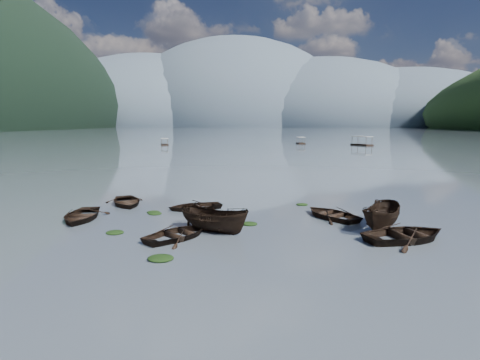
# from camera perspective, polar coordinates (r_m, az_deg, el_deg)

# --- Properties ---
(ground_plane) EXTENTS (2400.00, 2400.00, 0.00)m
(ground_plane) POSITION_cam_1_polar(r_m,az_deg,el_deg) (19.15, -2.02, -11.34)
(ground_plane) COLOR #4E5862
(haze_mtn_a) EXTENTS (520.00, 520.00, 280.00)m
(haze_mtn_a) POSITION_cam_1_polar(r_m,az_deg,el_deg) (954.51, -12.87, 7.97)
(haze_mtn_a) COLOR #475666
(haze_mtn_a) RESTS_ON ground
(haze_mtn_b) EXTENTS (520.00, 520.00, 340.00)m
(haze_mtn_b) POSITION_cam_1_polar(r_m,az_deg,el_deg) (920.02, -0.69, 8.17)
(haze_mtn_b) COLOR #475666
(haze_mtn_b) RESTS_ON ground
(haze_mtn_c) EXTENTS (520.00, 520.00, 260.00)m
(haze_mtn_c) POSITION_cam_1_polar(r_m,az_deg,el_deg) (928.32, 11.85, 7.99)
(haze_mtn_c) COLOR #475666
(haze_mtn_c) RESTS_ON ground
(haze_mtn_d) EXTENTS (520.00, 520.00, 220.00)m
(haze_mtn_d) POSITION_cam_1_polar(r_m,az_deg,el_deg) (971.58, 22.49, 7.55)
(haze_mtn_d) COLOR #475666
(haze_mtn_d) RESTS_ON ground
(rowboat_0) EXTENTS (3.91, 5.00, 0.94)m
(rowboat_0) POSITION_cam_1_polar(r_m,az_deg,el_deg) (28.07, -23.02, -5.55)
(rowboat_0) COLOR black
(rowboat_0) RESTS_ON ground
(rowboat_1) EXTENTS (5.06, 5.21, 0.88)m
(rowboat_1) POSITION_cam_1_polar(r_m,az_deg,el_deg) (22.10, -9.39, -8.70)
(rowboat_1) COLOR black
(rowboat_1) RESTS_ON ground
(rowboat_2) EXTENTS (5.02, 3.68, 1.82)m
(rowboat_2) POSITION_cam_1_polar(r_m,az_deg,el_deg) (23.04, -3.92, -7.88)
(rowboat_2) COLOR black
(rowboat_2) RESTS_ON ground
(rowboat_3) EXTENTS (5.12, 5.42, 0.91)m
(rowboat_3) POSITION_cam_1_polar(r_m,az_deg,el_deg) (27.14, 13.77, -5.58)
(rowboat_3) COLOR black
(rowboat_3) RESTS_ON ground
(rowboat_4) EXTENTS (6.07, 5.23, 1.06)m
(rowboat_4) POSITION_cam_1_polar(r_m,az_deg,el_deg) (23.39, 23.97, -8.37)
(rowboat_4) COLOR black
(rowboat_4) RESTS_ON ground
(rowboat_5) EXTENTS (4.08, 5.17, 1.90)m
(rowboat_5) POSITION_cam_1_polar(r_m,az_deg,el_deg) (25.12, 20.75, -7.04)
(rowboat_5) COLOR black
(rowboat_5) RESTS_ON ground
(rowboat_6) EXTENTS (4.81, 5.35, 0.91)m
(rowboat_6) POSITION_cam_1_polar(r_m,az_deg,el_deg) (31.80, -16.90, -3.63)
(rowboat_6) COLOR black
(rowboat_6) RESTS_ON ground
(rowboat_7) EXTENTS (4.97, 4.40, 0.85)m
(rowboat_7) POSITION_cam_1_polar(r_m,az_deg,el_deg) (29.08, -6.87, -4.44)
(rowboat_7) COLOR black
(rowboat_7) RESTS_ON ground
(weed_clump_0) EXTENTS (1.08, 0.89, 0.24)m
(weed_clump_0) POSITION_cam_1_polar(r_m,az_deg,el_deg) (23.88, -18.52, -7.73)
(weed_clump_0) COLOR black
(weed_clump_0) RESTS_ON ground
(weed_clump_1) EXTENTS (1.08, 0.86, 0.24)m
(weed_clump_1) POSITION_cam_1_polar(r_m,az_deg,el_deg) (24.56, 1.41, -6.82)
(weed_clump_1) COLOR black
(weed_clump_1) RESTS_ON ground
(weed_clump_2) EXTENTS (1.28, 1.03, 0.28)m
(weed_clump_2) POSITION_cam_1_polar(r_m,az_deg,el_deg) (18.89, -11.99, -11.80)
(weed_clump_2) COLOR black
(weed_clump_2) RESTS_ON ground
(weed_clump_3) EXTENTS (0.84, 0.71, 0.19)m
(weed_clump_3) POSITION_cam_1_polar(r_m,az_deg,el_deg) (28.68, 12.83, -4.78)
(weed_clump_3) COLOR black
(weed_clump_3) RESTS_ON ground
(weed_clump_4) EXTENTS (1.26, 1.00, 0.26)m
(weed_clump_4) POSITION_cam_1_polar(r_m,az_deg,el_deg) (26.09, 20.70, -6.46)
(weed_clump_4) COLOR black
(weed_clump_4) RESTS_ON ground
(weed_clump_5) EXTENTS (0.99, 0.80, 0.21)m
(weed_clump_5) POSITION_cam_1_polar(r_m,az_deg,el_deg) (28.00, -12.81, -5.11)
(weed_clump_5) COLOR black
(weed_clump_5) RESTS_ON ground
(weed_clump_6) EXTENTS (0.98, 0.81, 0.20)m
(weed_clump_6) POSITION_cam_1_polar(r_m,az_deg,el_deg) (28.48, -13.06, -4.88)
(weed_clump_6) COLOR black
(weed_clump_6) RESTS_ON ground
(weed_clump_7) EXTENTS (0.96, 0.76, 0.21)m
(weed_clump_7) POSITION_cam_1_polar(r_m,az_deg,el_deg) (30.73, 9.43, -3.79)
(weed_clump_7) COLOR black
(weed_clump_7) RESTS_ON ground
(pontoon_left) EXTENTS (3.57, 5.59, 1.99)m
(pontoon_left) POSITION_cam_1_polar(r_m,az_deg,el_deg) (117.69, -11.41, 5.23)
(pontoon_left) COLOR black
(pontoon_left) RESTS_ON ground
(pontoon_centre) EXTENTS (2.70, 5.67, 2.11)m
(pontoon_centre) POSITION_cam_1_polar(r_m,az_deg,el_deg) (124.93, 9.24, 5.47)
(pontoon_centre) COLOR black
(pontoon_centre) RESTS_ON ground
(pontoon_right) EXTENTS (5.78, 7.43, 2.64)m
(pontoon_right) POSITION_cam_1_polar(r_m,az_deg,el_deg) (119.78, 18.05, 5.04)
(pontoon_right) COLOR black
(pontoon_right) RESTS_ON ground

